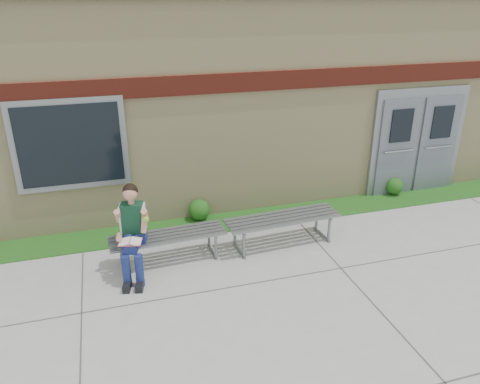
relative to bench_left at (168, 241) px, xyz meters
name	(u,v)px	position (x,y,z in m)	size (l,w,h in m)	color
ground	(296,297)	(1.62, -1.53, -0.37)	(80.00, 80.00, 0.00)	#9E9E99
grass_strip	(244,220)	(1.62, 1.07, -0.36)	(16.00, 0.80, 0.02)	#1C5115
school_building	(203,82)	(1.62, 4.45, 1.73)	(16.20, 6.22, 4.20)	beige
bench_left	(168,241)	(0.00, 0.00, 0.00)	(1.89, 0.61, 0.49)	slate
bench_right	(283,223)	(2.00, 0.00, 0.03)	(2.05, 0.69, 0.52)	slate
girl	(133,230)	(-0.55, -0.22, 0.38)	(0.54, 0.92, 1.46)	navy
shrub_mid	(199,210)	(0.79, 1.32, -0.15)	(0.41, 0.41, 0.41)	#1C5115
shrub_east	(394,186)	(5.12, 1.32, -0.17)	(0.38, 0.38, 0.38)	#1C5115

